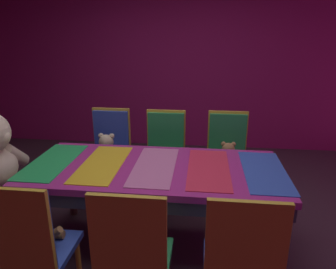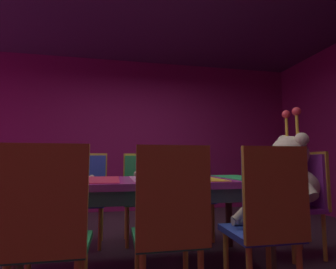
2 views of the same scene
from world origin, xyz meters
name	(u,v)px [view 2 (image 2 of 2)]	position (x,y,z in m)	size (l,w,h in m)	color
ground_plane	(149,268)	(0.00, 0.00, 0.00)	(7.90, 7.90, 0.00)	#3F2D38
wall_left	(132,134)	(-2.60, 0.00, 1.40)	(0.12, 6.40, 2.80)	#8C1959
banquet_table	(150,189)	(0.00, 0.00, 0.65)	(0.90, 2.02, 0.75)	#B22D8C
chair_left_0	(88,188)	(-0.81, -0.60, 0.60)	(0.42, 0.41, 0.98)	#2D47B2
teddy_left_0	(86,190)	(-0.67, -0.60, 0.58)	(0.24, 0.30, 0.29)	beige
chair_left_1	(141,187)	(-0.83, 0.00, 0.60)	(0.42, 0.41, 0.98)	#268C4C
teddy_left_1	(142,188)	(-0.68, 0.00, 0.60)	(0.26, 0.34, 0.32)	beige
chair_left_2	(192,186)	(-0.82, 0.62, 0.60)	(0.42, 0.41, 0.98)	#2D47B2
teddy_left_2	(195,189)	(-0.68, 0.62, 0.57)	(0.22, 0.28, 0.27)	olive
chair_right_0	(47,221)	(0.83, -0.63, 0.60)	(0.42, 0.41, 0.98)	#268C4C
teddy_right_0	(53,220)	(0.69, -0.63, 0.57)	(0.22, 0.28, 0.26)	#9E7247
chair_right_1	(171,215)	(0.81, 0.01, 0.60)	(0.42, 0.41, 0.98)	#268C4C
chair_right_2	(269,211)	(0.83, 0.61, 0.60)	(0.42, 0.41, 0.98)	#2D47B2
teddy_right_2	(256,208)	(0.68, 0.61, 0.59)	(0.25, 0.32, 0.31)	beige
throne_chair	(306,192)	(0.00, 1.54, 0.60)	(0.41, 0.42, 0.98)	purple
king_teddy_bear	(290,175)	(0.00, 1.37, 0.76)	(0.75, 0.58, 0.96)	beige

